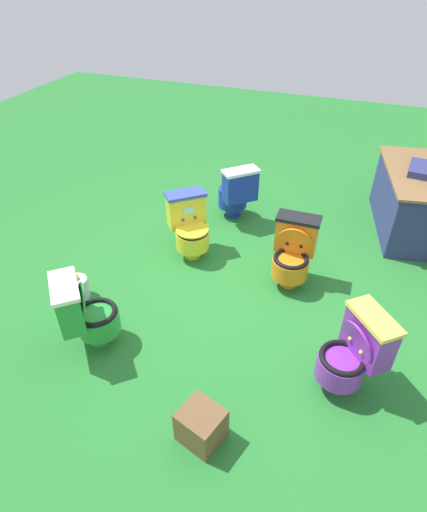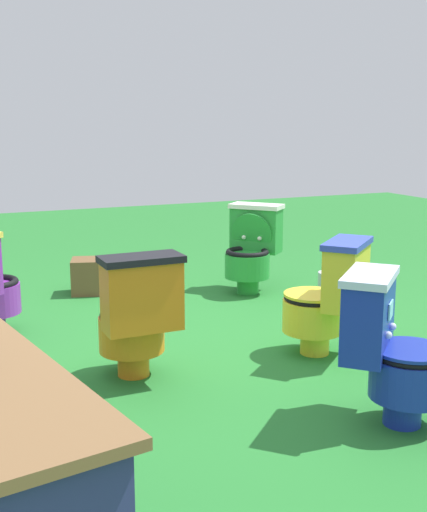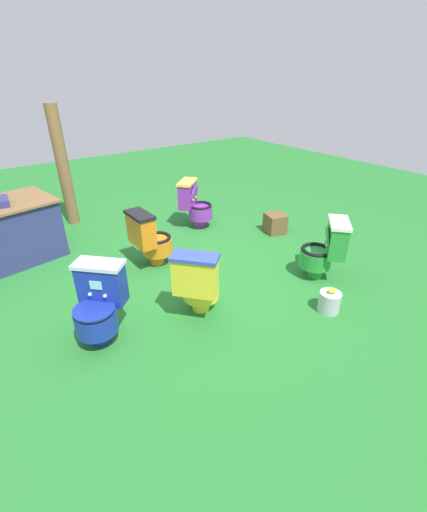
# 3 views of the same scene
# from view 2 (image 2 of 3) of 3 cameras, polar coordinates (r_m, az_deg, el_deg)

# --- Properties ---
(ground) EXTENTS (14.00, 14.00, 0.00)m
(ground) POSITION_cam_2_polar(r_m,az_deg,el_deg) (4.20, -1.90, -8.37)
(ground) COLOR #26752D
(toilet_orange) EXTENTS (0.50, 0.44, 0.73)m
(toilet_orange) POSITION_cam_2_polar(r_m,az_deg,el_deg) (3.73, -6.54, -4.98)
(toilet_orange) COLOR orange
(toilet_orange) RESTS_ON ground
(toilet_blue) EXTENTS (0.63, 0.63, 0.73)m
(toilet_blue) POSITION_cam_2_polar(r_m,az_deg,el_deg) (3.31, 14.73, -7.54)
(toilet_blue) COLOR #192D9E
(toilet_blue) RESTS_ON ground
(toilet_yellow) EXTENTS (0.64, 0.63, 0.73)m
(toilet_yellow) POSITION_cam_2_polar(r_m,az_deg,el_deg) (4.15, 9.60, -3.42)
(toilet_yellow) COLOR yellow
(toilet_yellow) RESTS_ON ground
(toilet_green) EXTENTS (0.63, 0.63, 0.73)m
(toilet_green) POSITION_cam_2_polar(r_m,az_deg,el_deg) (5.62, 3.22, 0.72)
(toilet_green) COLOR green
(toilet_green) RESTS_ON ground
(small_crate) EXTENTS (0.35, 0.36, 0.29)m
(small_crate) POSITION_cam_2_polar(r_m,az_deg,el_deg) (5.70, -10.41, -1.68)
(small_crate) COLOR brown
(small_crate) RESTS_ON ground
(lemon_bucket) EXTENTS (0.22, 0.22, 0.28)m
(lemon_bucket) POSITION_cam_2_polar(r_m,az_deg,el_deg) (5.51, 9.94, -2.41)
(lemon_bucket) COLOR #B7B7BF
(lemon_bucket) RESTS_ON ground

